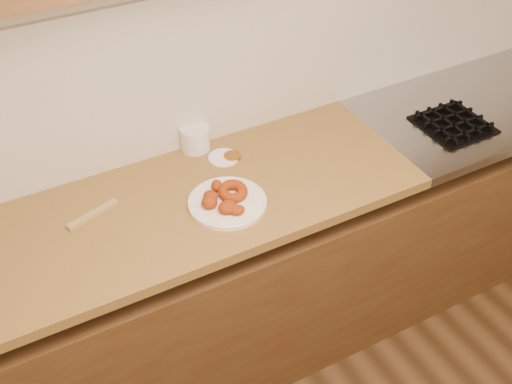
# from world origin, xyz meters

# --- Properties ---
(wall_back) EXTENTS (4.00, 0.02, 2.70)m
(wall_back) POSITION_xyz_m (0.00, 2.00, 1.35)
(wall_back) COLOR beige
(wall_back) RESTS_ON ground
(base_cabinet) EXTENTS (3.60, 0.60, 0.77)m
(base_cabinet) POSITION_xyz_m (0.00, 1.69, 0.39)
(base_cabinet) COLOR #4E371D
(base_cabinet) RESTS_ON floor
(butcher_block) EXTENTS (2.30, 0.62, 0.04)m
(butcher_block) POSITION_xyz_m (-0.65, 1.69, 0.88)
(butcher_block) COLOR olive
(butcher_block) RESTS_ON base_cabinet
(stovetop) EXTENTS (1.30, 0.62, 0.04)m
(stovetop) POSITION_xyz_m (1.15, 1.69, 0.88)
(stovetop) COLOR #9EA0A5
(stovetop) RESTS_ON base_cabinet
(backsplash) EXTENTS (3.60, 0.02, 0.60)m
(backsplash) POSITION_xyz_m (0.00, 1.99, 1.20)
(backsplash) COLOR beige
(backsplash) RESTS_ON wall_back
(donut_plate) EXTENTS (0.27, 0.27, 0.02)m
(donut_plate) POSITION_xyz_m (-0.20, 1.61, 0.91)
(donut_plate) COLOR white
(donut_plate) RESTS_ON butcher_block
(ring_donut) EXTENTS (0.11, 0.11, 0.05)m
(ring_donut) POSITION_xyz_m (-0.17, 1.62, 0.93)
(ring_donut) COLOR #8F3710
(ring_donut) RESTS_ON donut_plate
(fried_dough_chunks) EXTENTS (0.13, 0.19, 0.05)m
(fried_dough_chunks) POSITION_xyz_m (-0.24, 1.60, 0.94)
(fried_dough_chunks) COLOR #8F3710
(fried_dough_chunks) RESTS_ON donut_plate
(plastic_tub) EXTENTS (0.13, 0.13, 0.09)m
(plastic_tub) POSITION_xyz_m (-0.16, 1.96, 0.95)
(plastic_tub) COLOR silver
(plastic_tub) RESTS_ON butcher_block
(tub_lid) EXTENTS (0.12, 0.12, 0.01)m
(tub_lid) POSITION_xyz_m (-0.10, 1.85, 0.90)
(tub_lid) COLOR white
(tub_lid) RESTS_ON butcher_block
(brass_jar_lid) EXTENTS (0.08, 0.08, 0.01)m
(brass_jar_lid) POSITION_xyz_m (-0.07, 1.84, 0.91)
(brass_jar_lid) COLOR #9E662A
(brass_jar_lid) RESTS_ON butcher_block
(wooden_utensil) EXTENTS (0.19, 0.08, 0.02)m
(wooden_utensil) POSITION_xyz_m (-0.62, 1.76, 0.91)
(wooden_utensil) COLOR #9E824B
(wooden_utensil) RESTS_ON butcher_block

